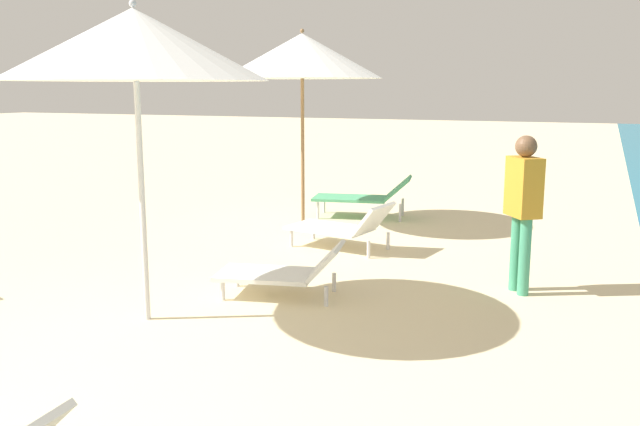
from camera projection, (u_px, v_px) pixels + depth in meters
umbrella_second at (135, 45)px, 5.42m from camera, size 2.16×2.16×2.65m
lounger_second_shoreside at (283, 271)px, 6.45m from camera, size 1.29×0.81×0.53m
umbrella_farthest at (302, 56)px, 9.37m from camera, size 2.24×2.24×2.76m
lounger_farthest_shoreside at (364, 196)px, 10.35m from camera, size 1.57×0.89×0.65m
lounger_farthest_inland at (342, 226)px, 8.35m from camera, size 1.36×0.81×0.60m
person_walking_near at (523, 200)px, 6.44m from camera, size 0.39×0.42×1.53m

